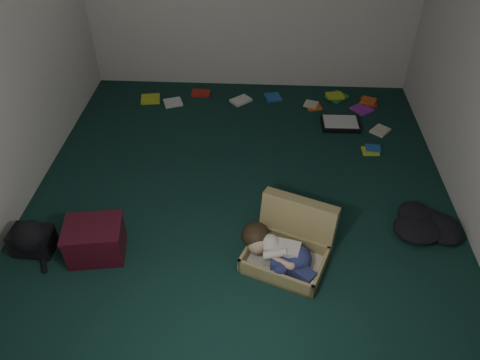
{
  "coord_description": "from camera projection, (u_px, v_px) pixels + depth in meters",
  "views": [
    {
      "loc": [
        0.17,
        -3.31,
        3.0
      ],
      "look_at": [
        0.0,
        -0.15,
        0.35
      ],
      "focal_mm": 35.0,
      "sensor_mm": 36.0,
      "label": 1
    }
  ],
  "objects": [
    {
      "name": "floor",
      "position": [
        241.0,
        198.0,
        4.47
      ],
      "size": [
        4.5,
        4.5,
        0.0
      ],
      "primitive_type": "plane",
      "color": "#102E28",
      "rests_on": "ground"
    },
    {
      "name": "maroon_bin",
      "position": [
        95.0,
        240.0,
        3.83
      ],
      "size": [
        0.51,
        0.43,
        0.32
      ],
      "rotation": [
        0.0,
        0.0,
        0.15
      ],
      "color": "#400D19",
      "rests_on": "floor"
    },
    {
      "name": "book_scatter",
      "position": [
        286.0,
        107.0,
        5.72
      ],
      "size": [
        2.97,
        1.4,
        0.02
      ],
      "color": "#C2D525",
      "rests_on": "floor"
    },
    {
      "name": "person",
      "position": [
        279.0,
        252.0,
        3.71
      ],
      "size": [
        0.62,
        0.5,
        0.29
      ],
      "rotation": [
        0.0,
        0.0,
        -0.37
      ],
      "color": "silver",
      "rests_on": "suitcase"
    },
    {
      "name": "paper_tray",
      "position": [
        340.0,
        124.0,
        5.41
      ],
      "size": [
        0.43,
        0.33,
        0.06
      ],
      "rotation": [
        0.0,
        0.0,
        0.02
      ],
      "color": "black",
      "rests_on": "floor"
    },
    {
      "name": "wall_front",
      "position": [
        212.0,
        331.0,
        1.91
      ],
      "size": [
        4.5,
        0.0,
        4.5
      ],
      "primitive_type": "plane",
      "rotation": [
        -1.57,
        0.0,
        0.0
      ],
      "color": "silver",
      "rests_on": "ground"
    },
    {
      "name": "backpack",
      "position": [
        32.0,
        240.0,
        3.89
      ],
      "size": [
        0.42,
        0.35,
        0.25
      ],
      "primitive_type": null,
      "rotation": [
        0.0,
        0.0,
        -0.05
      ],
      "color": "black",
      "rests_on": "floor"
    },
    {
      "name": "suitcase",
      "position": [
        290.0,
        243.0,
        3.84
      ],
      "size": [
        0.82,
        0.81,
        0.47
      ],
      "rotation": [
        0.0,
        0.0,
        -0.37
      ],
      "color": "tan",
      "rests_on": "floor"
    },
    {
      "name": "clothing_pile",
      "position": [
        431.0,
        223.0,
        4.12
      ],
      "size": [
        0.46,
        0.39,
        0.14
      ],
      "primitive_type": null,
      "rotation": [
        0.0,
        0.0,
        -0.08
      ],
      "color": "black",
      "rests_on": "floor"
    }
  ]
}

